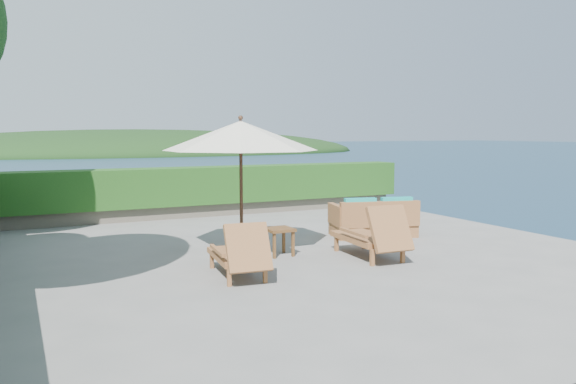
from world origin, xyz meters
name	(u,v)px	position (x,y,z in m)	size (l,w,h in m)	color
ground	(292,255)	(0.00, 0.00, 0.00)	(12.00, 12.00, 0.00)	gray
foundation	(292,335)	(0.00, 0.00, -1.55)	(12.00, 12.00, 3.00)	#5B5248
offshore_island	(138,153)	(25.00, 140.00, -3.00)	(126.00, 57.60, 12.60)	black
planter_wall_far	(202,209)	(0.00, 5.60, 0.18)	(12.00, 0.60, 0.36)	#6E6658
hedge_far	(201,185)	(0.00, 5.60, 0.85)	(12.40, 0.90, 1.00)	#164212
patio_umbrella	(241,137)	(-0.79, 0.60, 2.20)	(3.78, 3.78, 2.61)	black
lounge_left	(239,253)	(-1.50, -1.11, 0.39)	(0.84, 1.68, 0.93)	#9B5F38
lounge_right	(373,235)	(1.17, -0.92, 0.43)	(0.87, 1.82, 1.03)	#9B5F38
side_table	(279,233)	(-0.25, 0.06, 0.43)	(0.50, 0.50, 0.52)	brown
wicker_loveseat	(374,221)	(2.47, 0.91, 0.35)	(1.99, 1.34, 0.90)	#9B5F38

